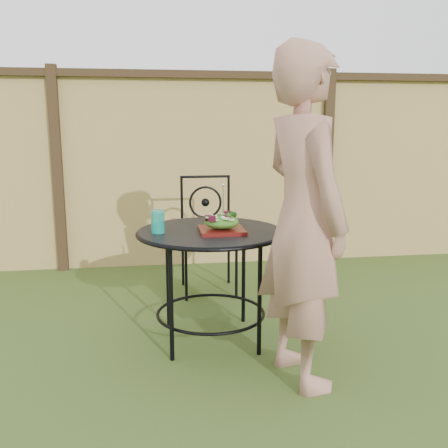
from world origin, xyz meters
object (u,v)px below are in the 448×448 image
(patio_table, at_px, (210,252))
(salad_plate, at_px, (222,230))
(diner, at_px, (304,219))
(patio_chair, at_px, (208,231))

(patio_table, height_order, salad_plate, salad_plate)
(patio_table, relative_size, diner, 0.52)
(patio_table, distance_m, salad_plate, 0.18)
(patio_table, xyz_separation_m, patio_chair, (0.09, 1.00, -0.08))
(patio_table, bearing_deg, salad_plate, -50.80)
(salad_plate, bearing_deg, diner, -52.83)
(patio_chair, xyz_separation_m, diner, (0.33, -1.56, 0.38))
(diner, xyz_separation_m, salad_plate, (-0.36, 0.48, -0.15))
(patio_chair, xyz_separation_m, salad_plate, (-0.03, -1.08, 0.23))
(patio_chair, distance_m, diner, 1.64)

